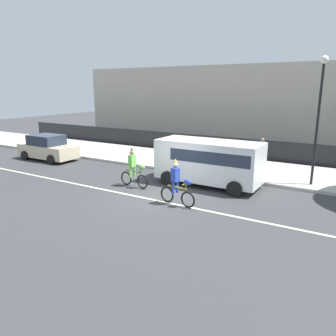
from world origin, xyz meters
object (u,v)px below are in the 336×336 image
at_px(parked_car_beige, 48,148).
at_px(street_lamp_post, 320,103).
at_px(parade_cyclist_lime, 134,170).
at_px(parade_cyclist_cobalt, 178,185).
at_px(parked_van_white, 210,160).
at_px(pedestrian_onlooker, 262,151).

height_order(parked_car_beige, street_lamp_post, street_lamp_post).
xyz_separation_m(parade_cyclist_lime, parade_cyclist_cobalt, (3.01, -1.14, 0.00)).
distance_m(parade_cyclist_lime, street_lamp_post, 9.02).
relative_size(parade_cyclist_cobalt, parked_van_white, 0.38).
bearing_deg(street_lamp_post, parade_cyclist_lime, -149.68).
bearing_deg(street_lamp_post, pedestrian_onlooker, 138.44).
height_order(parade_cyclist_cobalt, parked_car_beige, parade_cyclist_cobalt).
bearing_deg(parked_car_beige, street_lamp_post, 8.11).
height_order(parked_van_white, pedestrian_onlooker, parked_van_white).
xyz_separation_m(parade_cyclist_lime, parked_van_white, (3.00, 2.07, 0.44)).
xyz_separation_m(street_lamp_post, pedestrian_onlooker, (-3.18, 2.82, -2.97)).
bearing_deg(parked_car_beige, pedestrian_onlooker, 21.85).
bearing_deg(parade_cyclist_cobalt, pedestrian_onlooker, 82.43).
relative_size(parked_car_beige, street_lamp_post, 0.70).
bearing_deg(street_lamp_post, parade_cyclist_cobalt, -128.37).
bearing_deg(parked_van_white, parade_cyclist_lime, -145.40).
bearing_deg(parade_cyclist_cobalt, parade_cyclist_lime, 159.30).
relative_size(parked_car_beige, pedestrian_onlooker, 2.53).
relative_size(parade_cyclist_lime, parade_cyclist_cobalt, 1.00).
distance_m(parked_van_white, street_lamp_post, 5.53).
bearing_deg(pedestrian_onlooker, street_lamp_post, -41.56).
xyz_separation_m(parade_cyclist_lime, street_lamp_post, (7.29, 4.27, 3.15)).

